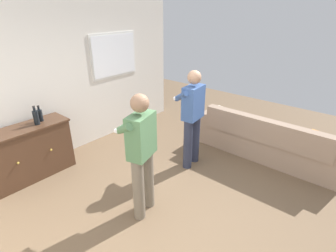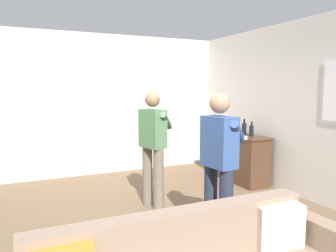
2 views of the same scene
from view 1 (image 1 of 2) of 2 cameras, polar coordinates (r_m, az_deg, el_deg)
ground at (r=3.90m, az=2.90°, el=-16.71°), size 10.40×10.40×0.00m
wall_back_with_window at (r=5.14m, az=-21.07°, el=9.91°), size 5.20×0.15×2.80m
couch at (r=5.06m, az=20.38°, el=-3.39°), size 0.57×2.56×0.83m
sideboard_cabinet at (r=4.76m, az=-28.03°, el=-5.12°), size 1.32×0.49×0.88m
bottle_wine_green at (r=4.56m, az=-26.82°, el=1.75°), size 0.08×0.08×0.30m
bottle_liquor_amber at (r=4.68m, az=-26.10°, el=2.17°), size 0.08×0.08×0.26m
person_standing_left at (r=3.27m, az=-5.86°, el=-5.48°), size 0.54×0.52×1.68m
person_standing_right at (r=4.35m, az=5.27°, el=2.42°), size 0.55×0.49×1.68m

